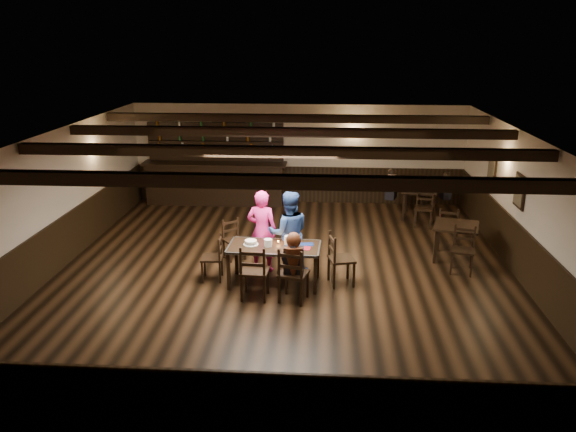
# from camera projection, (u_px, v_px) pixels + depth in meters

# --- Properties ---
(ground) EXTENTS (10.00, 10.00, 0.00)m
(ground) POSITION_uv_depth(u_px,v_px,m) (285.00, 272.00, 11.02)
(ground) COLOR black
(ground) RESTS_ON ground
(room_shell) EXTENTS (9.02, 10.02, 2.71)m
(room_shell) POSITION_uv_depth(u_px,v_px,m) (286.00, 186.00, 10.53)
(room_shell) COLOR beige
(room_shell) RESTS_ON ground
(dining_table) EXTENTS (1.73, 0.92, 0.75)m
(dining_table) POSITION_uv_depth(u_px,v_px,m) (274.00, 249.00, 10.32)
(dining_table) COLOR black
(dining_table) RESTS_ON ground
(chair_near_left) EXTENTS (0.50, 0.48, 1.01)m
(chair_near_left) POSITION_uv_depth(u_px,v_px,m) (254.00, 269.00, 9.69)
(chair_near_left) COLOR black
(chair_near_left) RESTS_ON ground
(chair_near_right) EXTENTS (0.57, 0.55, 1.00)m
(chair_near_right) POSITION_uv_depth(u_px,v_px,m) (292.00, 271.00, 9.61)
(chair_near_right) COLOR black
(chair_near_right) RESTS_ON ground
(chair_end_left) EXTENTS (0.42, 0.44, 0.87)m
(chair_end_left) POSITION_uv_depth(u_px,v_px,m) (216.00, 254.00, 10.56)
(chair_end_left) COLOR black
(chair_end_left) RESTS_ON ground
(chair_end_right) EXTENTS (0.54, 0.56, 0.99)m
(chair_end_right) POSITION_uv_depth(u_px,v_px,m) (337.00, 255.00, 10.33)
(chair_end_right) COLOR black
(chair_end_right) RESTS_ON ground
(chair_far_pushed) EXTENTS (0.53, 0.53, 0.83)m
(chair_far_pushed) POSITION_uv_depth(u_px,v_px,m) (232.00, 236.00, 11.61)
(chair_far_pushed) COLOR black
(chair_far_pushed) RESTS_ON ground
(woman_pink) EXTENTS (0.65, 0.48, 1.63)m
(woman_pink) POSITION_uv_depth(u_px,v_px,m) (262.00, 231.00, 10.90)
(woman_pink) COLOR #FF30AA
(woman_pink) RESTS_ON ground
(man_blue) EXTENTS (0.89, 0.75, 1.66)m
(man_blue) POSITION_uv_depth(u_px,v_px,m) (289.00, 233.00, 10.74)
(man_blue) COLOR navy
(man_blue) RESTS_ON ground
(seated_person) EXTENTS (0.34, 0.51, 0.83)m
(seated_person) POSITION_uv_depth(u_px,v_px,m) (294.00, 256.00, 9.59)
(seated_person) COLOR black
(seated_person) RESTS_ON ground
(cake) EXTENTS (0.28, 0.28, 0.09)m
(cake) POSITION_uv_depth(u_px,v_px,m) (251.00, 243.00, 10.34)
(cake) COLOR white
(cake) RESTS_ON dining_table
(plate_stack_a) EXTENTS (0.15, 0.15, 0.14)m
(plate_stack_a) POSITION_uv_depth(u_px,v_px,m) (268.00, 243.00, 10.25)
(plate_stack_a) COLOR white
(plate_stack_a) RESTS_ON dining_table
(plate_stack_b) EXTENTS (0.14, 0.14, 0.17)m
(plate_stack_b) POSITION_uv_depth(u_px,v_px,m) (288.00, 240.00, 10.34)
(plate_stack_b) COLOR white
(plate_stack_b) RESTS_ON dining_table
(tea_light) EXTENTS (0.05, 0.05, 0.06)m
(tea_light) POSITION_uv_depth(u_px,v_px,m) (278.00, 242.00, 10.42)
(tea_light) COLOR #A5A8AD
(tea_light) RESTS_ON dining_table
(salt_shaker) EXTENTS (0.03, 0.03, 0.08)m
(salt_shaker) POSITION_uv_depth(u_px,v_px,m) (290.00, 245.00, 10.21)
(salt_shaker) COLOR silver
(salt_shaker) RESTS_ON dining_table
(pepper_shaker) EXTENTS (0.03, 0.03, 0.08)m
(pepper_shaker) POSITION_uv_depth(u_px,v_px,m) (299.00, 246.00, 10.16)
(pepper_shaker) COLOR #A5A8AD
(pepper_shaker) RESTS_ON dining_table
(drink_glass) EXTENTS (0.06, 0.06, 0.10)m
(drink_glass) POSITION_uv_depth(u_px,v_px,m) (289.00, 241.00, 10.42)
(drink_glass) COLOR silver
(drink_glass) RESTS_ON dining_table
(menu_red) EXTENTS (0.31, 0.23, 0.00)m
(menu_red) POSITION_uv_depth(u_px,v_px,m) (302.00, 248.00, 10.20)
(menu_red) COLOR maroon
(menu_red) RESTS_ON dining_table
(menu_blue) EXTENTS (0.28, 0.21, 0.00)m
(menu_blue) POSITION_uv_depth(u_px,v_px,m) (306.00, 244.00, 10.38)
(menu_blue) COLOR #0F1C4D
(menu_blue) RESTS_ON dining_table
(bar_counter) EXTENTS (3.93, 0.70, 2.20)m
(bar_counter) POSITION_uv_depth(u_px,v_px,m) (216.00, 177.00, 15.43)
(bar_counter) COLOR black
(bar_counter) RESTS_ON ground
(back_table_a) EXTENTS (1.07, 1.07, 0.75)m
(back_table_a) POSITION_uv_depth(u_px,v_px,m) (456.00, 229.00, 11.48)
(back_table_a) COLOR black
(back_table_a) RESTS_ON ground
(back_table_b) EXTENTS (1.03, 1.03, 0.75)m
(back_table_b) POSITION_uv_depth(u_px,v_px,m) (420.00, 193.00, 14.15)
(back_table_b) COLOR black
(back_table_b) RESTS_ON ground
(bg_patron_left) EXTENTS (0.34, 0.44, 0.79)m
(bg_patron_left) POSITION_uv_depth(u_px,v_px,m) (392.00, 184.00, 14.23)
(bg_patron_left) COLOR black
(bg_patron_left) RESTS_ON ground
(bg_patron_right) EXTENTS (0.25, 0.36, 0.70)m
(bg_patron_right) POSITION_uv_depth(u_px,v_px,m) (446.00, 186.00, 14.23)
(bg_patron_right) COLOR black
(bg_patron_right) RESTS_ON ground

